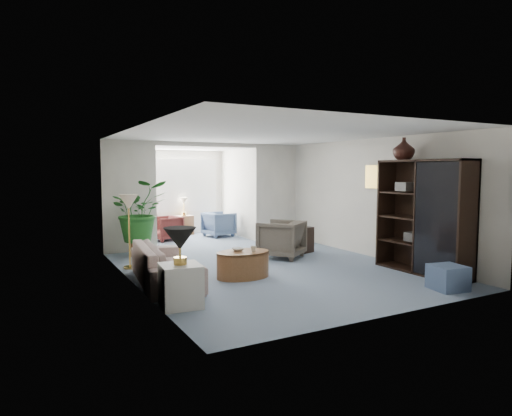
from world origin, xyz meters
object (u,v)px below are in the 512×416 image
wingback_chair (281,239)px  sunroom_chair_blue (219,224)px  side_table_dark (301,240)px  plant_pot (140,249)px  end_table (181,285)px  ottoman (448,278)px  cabinet_urn (404,149)px  coffee_table (243,264)px  coffee_bowl (238,249)px  entertainment_cabinet (423,217)px  sofa (165,264)px  table_lamp (180,239)px  sunroom_chair_maroon (166,228)px  sunroom_table (184,225)px  floor_lamp (129,202)px  coffee_cup (253,249)px  framed_picture (376,177)px

wingback_chair → sunroom_chair_blue: wingback_chair is taller
side_table_dark → plant_pot: (-3.29, 1.24, -0.12)m
end_table → ottoman: 4.07m
cabinet_urn → coffee_table: bearing=166.2°
side_table_dark → plant_pot: bearing=159.3°
coffee_bowl → cabinet_urn: 3.59m
coffee_table → entertainment_cabinet: entertainment_cabinet is taller
sofa → table_lamp: (-0.20, -1.35, 0.62)m
table_lamp → sofa: bearing=81.6°
sunroom_chair_blue → sunroom_chair_maroon: bearing=79.9°
ottoman → sunroom_table: 7.68m
side_table_dark → plant_pot: 3.52m
floor_lamp → wingback_chair: 3.20m
wingback_chair → sunroom_chair_blue: bearing=-128.1°
cabinet_urn → sunroom_chair_blue: bearing=105.3°
floor_lamp → coffee_bowl: (1.51, -1.54, -0.78)m
ottoman → sunroom_chair_maroon: sunroom_chair_maroon is taller
cabinet_urn → sunroom_table: (-2.19, 6.03, -1.96)m
sofa → wingback_chair: size_ratio=2.48×
floor_lamp → sunroom_table: size_ratio=0.66×
floor_lamp → side_table_dark: size_ratio=0.63×
end_table → sunroom_chair_blue: (3.01, 5.61, 0.05)m
sofa → coffee_cup: 1.49m
wingback_chair → ottoman: 3.51m
floor_lamp → coffee_bowl: floor_lamp is taller
side_table_dark → sunroom_chair_maroon: sunroom_chair_maroon is taller
framed_picture → coffee_bowl: 3.48m
coffee_bowl → sunroom_chair_maroon: (0.08, 4.44, -0.16)m
coffee_cup → entertainment_cabinet: (2.82, -1.13, 0.52)m
ottoman → plant_pot: size_ratio=1.18×
framed_picture → ottoman: 2.95m
coffee_table → plant_pot: 2.92m
framed_picture → table_lamp: 4.91m
entertainment_cabinet → sunroom_table: bearing=108.5°
table_lamp → coffee_cup: 1.94m
sofa → table_lamp: size_ratio=4.87×
entertainment_cabinet → sunroom_table: (-2.19, 6.53, -0.74)m
cabinet_urn → sunroom_chair_maroon: 6.34m
end_table → coffee_bowl: 1.85m
sunroom_table → sofa: bearing=-112.4°
sunroom_chair_maroon → coffee_bowl: bearing=-11.2°
cabinet_urn → entertainment_cabinet: bearing=-90.0°
framed_picture → floor_lamp: framed_picture is taller
side_table_dark → sunroom_table: 4.08m
coffee_table → coffee_cup: coffee_cup is taller
side_table_dark → sunroom_table: side_table_dark is taller
end_table → sunroom_table: size_ratio=1.05×
ottoman → entertainment_cabinet: bearing=61.0°
table_lamp → coffee_bowl: size_ratio=2.18×
sunroom_chair_blue → end_table: bearing=141.6°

